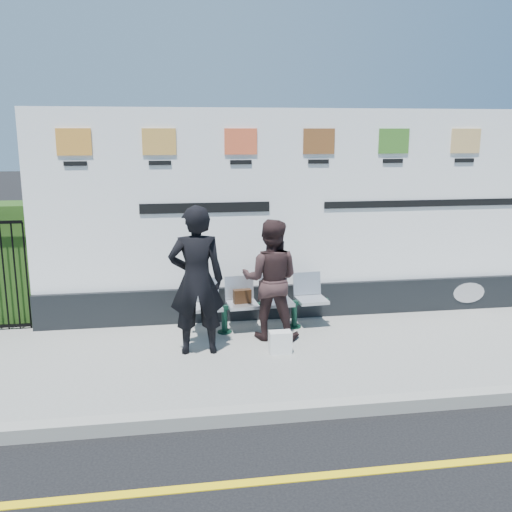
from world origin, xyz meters
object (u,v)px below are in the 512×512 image
(woman_left, at_px, (197,280))
(woman_right, at_px, (271,279))
(billboard, at_px, (315,229))
(bench, at_px, (260,316))

(woman_left, bearing_deg, woman_right, -157.98)
(billboard, relative_size, bench, 4.25)
(bench, xyz_separation_m, woman_left, (-0.89, -0.68, 0.72))
(bench, relative_size, woman_right, 1.18)
(bench, distance_m, woman_right, 0.67)
(billboard, bearing_deg, bench, -148.36)
(billboard, xyz_separation_m, bench, (-0.91, -0.56, -1.10))
(woman_left, bearing_deg, billboard, -144.24)
(billboard, xyz_separation_m, woman_left, (-1.80, -1.24, -0.38))
(woman_right, bearing_deg, billboard, -116.42)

